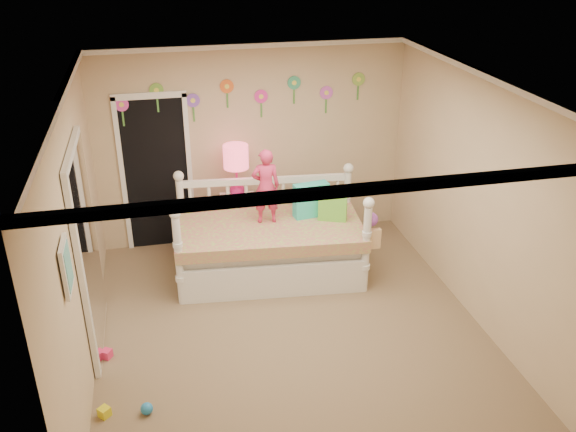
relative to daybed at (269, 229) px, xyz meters
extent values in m
cube|color=#7F684C|center=(-0.01, -1.19, -0.61)|extent=(4.00, 4.50, 0.01)
cube|color=white|center=(-0.01, -1.19, 1.99)|extent=(4.00, 4.50, 0.01)
cube|color=tan|center=(-0.01, 1.06, 0.69)|extent=(4.00, 0.01, 2.60)
cube|color=tan|center=(-2.01, -1.19, 0.69)|extent=(0.01, 4.50, 2.60)
cube|color=tan|center=(1.99, -1.19, 0.69)|extent=(0.01, 4.50, 2.60)
cube|color=#25BDBD|center=(0.54, 0.11, 0.28)|extent=(0.44, 0.21, 0.42)
cube|color=#6FD03F|center=(0.76, -0.05, 0.23)|extent=(0.36, 0.24, 0.32)
imported|color=#DE3262|center=(-0.02, 0.08, 0.53)|extent=(0.35, 0.24, 0.91)
cube|color=white|center=(-0.27, 0.72, -0.24)|extent=(0.47, 0.37, 0.74)
sphere|color=#DA1D82|center=(-0.27, 0.72, 0.23)|extent=(0.19, 0.19, 0.19)
cylinder|color=#DA1D82|center=(-0.27, 0.72, 0.43)|extent=(0.03, 0.03, 0.40)
cylinder|color=#EE475E|center=(-0.27, 0.72, 0.68)|extent=(0.32, 0.32, 0.30)
cube|color=black|center=(-1.26, 1.04, 0.43)|extent=(0.90, 0.04, 2.07)
cube|color=white|center=(-1.97, -0.89, 0.44)|extent=(0.07, 1.30, 2.10)
cube|color=white|center=(-1.98, -2.09, 0.94)|extent=(0.05, 0.34, 0.42)
camera|label=1|loc=(-1.21, -6.38, 3.32)|focal=38.11mm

